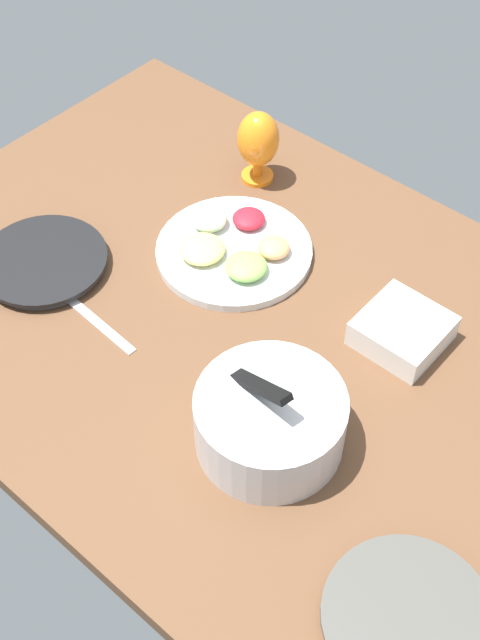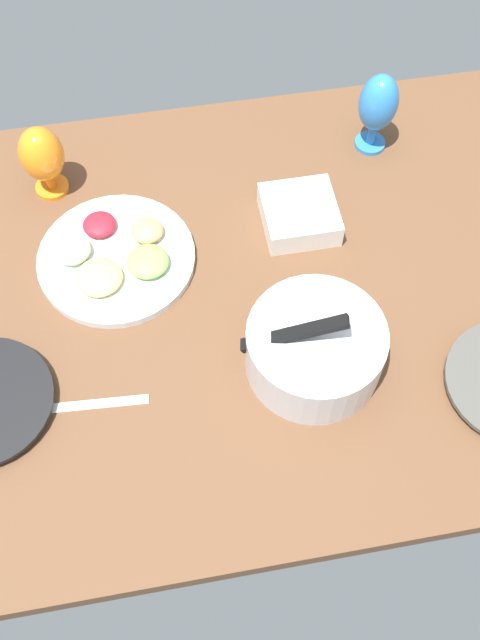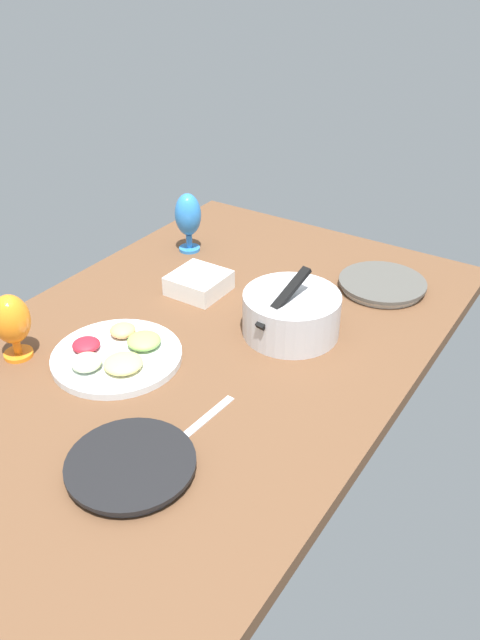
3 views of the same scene
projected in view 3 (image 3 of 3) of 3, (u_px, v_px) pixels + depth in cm
name	position (u px, v px, depth cm)	size (l,w,h in cm)	color
ground_plane	(198.00, 347.00, 162.18)	(160.00, 104.00, 4.00)	brown
dinner_plate_left	(382.00, 285.00, 183.20)	(24.96, 24.96, 2.66)	silver
dinner_plate_right	(131.00, 466.00, 122.44)	(25.31, 25.31, 2.47)	#4C4C51
mixing_bowl	(291.00, 312.00, 161.22)	(25.79, 24.75, 17.63)	silver
fruit_platter	(117.00, 354.00, 153.17)	(31.43, 31.43, 5.11)	silver
hurricane_glass_orange	(11.00, 321.00, 150.35)	(9.03, 9.03, 16.78)	orange
hurricane_glass_blue	(188.00, 217.00, 199.43)	(8.28, 8.28, 19.07)	#2F7ED4
square_bowl_white	(199.00, 282.00, 180.93)	(14.76, 14.76, 5.54)	white
fork_by_right_plate	(205.00, 418.00, 135.58)	(18.00, 1.80, 0.60)	silver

